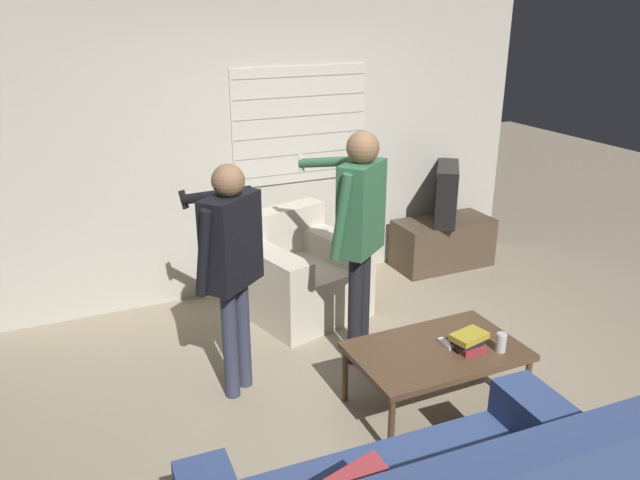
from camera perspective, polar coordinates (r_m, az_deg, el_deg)
ground_plane at (r=4.37m, az=4.60°, el=-14.00°), size 16.00×16.00×0.00m
wall_back at (r=5.59m, az=-5.07°, el=8.19°), size 5.20×0.08×2.55m
armchair_beige at (r=5.31m, az=-1.98°, el=-3.15°), size 1.08×1.07×0.85m
coffee_table at (r=4.12m, az=10.60°, el=-10.17°), size 1.08×0.68×0.43m
tv_stand at (r=6.38m, az=11.15°, el=-0.27°), size 0.98×0.46×0.48m
tv at (r=6.22m, az=11.45°, el=4.21°), size 0.54×0.64×0.55m
person_left_standing at (r=3.99m, az=-8.18°, el=-1.27°), size 0.51×0.82×1.59m
person_right_standing at (r=4.33m, az=3.62°, el=1.85°), size 0.50×0.84×1.71m
book_stack at (r=4.10m, az=13.41°, el=-9.00°), size 0.25×0.19×0.11m
soda_can at (r=4.13m, az=16.23°, el=-8.97°), size 0.07×0.07×0.13m
spare_remote at (r=4.14m, az=11.41°, el=-9.27°), size 0.04×0.13×0.02m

